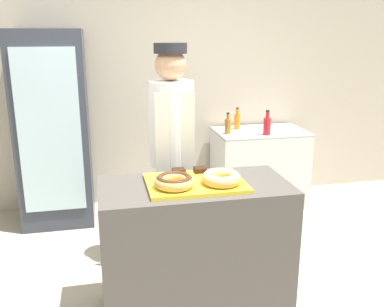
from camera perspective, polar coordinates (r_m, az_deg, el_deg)
wall_back at (r=4.70m, az=-5.28°, el=9.64°), size 8.00×0.06×2.70m
display_counter at (r=2.93m, az=0.42°, el=-12.62°), size 1.22×0.59×0.91m
serving_tray at (r=2.74m, az=0.44°, el=-3.95°), size 0.62×0.46×0.02m
donut_chocolate_glaze at (r=2.62m, az=-2.38°, el=-3.67°), size 0.25×0.25×0.07m
donut_light_glaze at (r=2.68m, az=3.93°, el=-3.21°), size 0.25×0.25×0.07m
brownie_back_left at (r=2.88m, az=-1.76°, el=-2.36°), size 0.08×0.08×0.03m
brownie_back_right at (r=2.90m, az=1.11°, el=-2.17°), size 0.08×0.08×0.03m
baker_person at (r=3.32m, az=-2.71°, el=0.19°), size 0.34×0.34×1.78m
beverage_fridge at (r=4.39m, az=-18.00°, el=3.10°), size 0.67×0.64×1.89m
chest_freezer at (r=4.81m, az=8.90°, el=-1.71°), size 0.97×0.61×0.83m
bottle_red at (r=4.49m, az=9.97°, el=3.71°), size 0.08×0.08×0.26m
bottle_amber at (r=4.49m, az=4.80°, el=3.72°), size 0.07×0.07×0.22m
bottle_orange at (r=4.73m, az=6.04°, el=4.37°), size 0.07×0.07×0.24m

